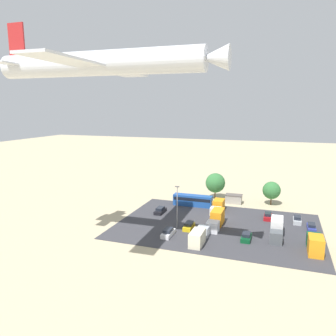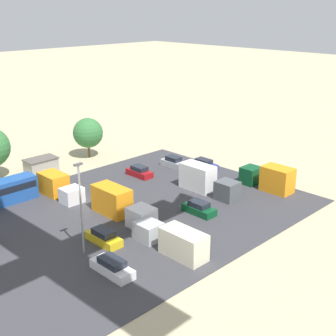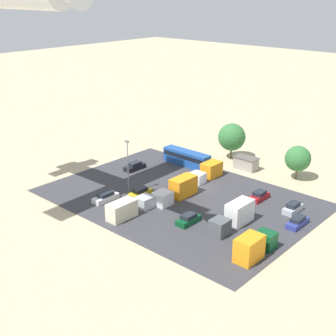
# 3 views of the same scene
# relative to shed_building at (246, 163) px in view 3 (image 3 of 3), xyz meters

# --- Properties ---
(ground_plane) EXTENTS (400.00, 400.00, 0.00)m
(ground_plane) POSITION_rel_shed_building_xyz_m (0.89, 13.45, -1.28)
(ground_plane) COLOR tan
(parking_lot_surface) EXTENTS (45.07, 31.95, 0.08)m
(parking_lot_surface) POSITION_rel_shed_building_xyz_m (0.89, 19.53, -1.24)
(parking_lot_surface) COLOR #38383D
(parking_lot_surface) RESTS_ON ground
(shed_building) EXTENTS (4.70, 2.90, 2.54)m
(shed_building) POSITION_rel_shed_building_xyz_m (0.00, 0.00, 0.00)
(shed_building) COLOR #9E998E
(shed_building) RESTS_ON ground
(bus) EXTENTS (10.72, 2.46, 3.04)m
(bus) POSITION_rel_shed_building_xyz_m (10.25, 6.39, 0.44)
(bus) COLOR #1E4C9E
(bus) RESTS_ON ground
(parked_car_0) EXTENTS (1.88, 4.25, 1.52)m
(parked_car_0) POSITION_rel_shed_building_xyz_m (-6.27, 25.74, -0.56)
(parked_car_0) COLOR #0C4723
(parked_car_0) RESTS_ON ground
(parked_car_1) EXTENTS (1.90, 4.64, 1.52)m
(parked_car_1) POSITION_rel_shed_building_xyz_m (16.48, 15.23, -0.57)
(parked_car_1) COLOR black
(parked_car_1) RESTS_ON ground
(parked_car_2) EXTENTS (1.77, 4.43, 1.54)m
(parked_car_2) POSITION_rel_shed_building_xyz_m (6.46, 23.58, -0.56)
(parked_car_2) COLOR gold
(parked_car_2) RESTS_ON ground
(parked_car_3) EXTENTS (1.82, 4.79, 1.54)m
(parked_car_3) POSITION_rel_shed_building_xyz_m (9.54, 28.91, -0.56)
(parked_car_3) COLOR silver
(parked_car_3) RESTS_ON ground
(parked_car_4) EXTENTS (1.74, 4.53, 1.44)m
(parked_car_4) POSITION_rel_shed_building_xyz_m (-19.26, 15.18, -0.60)
(parked_car_4) COLOR navy
(parked_car_4) RESTS_ON ground
(parked_car_5) EXTENTS (1.79, 4.11, 1.62)m
(parked_car_5) POSITION_rel_shed_building_xyz_m (-16.45, 11.39, -0.52)
(parked_car_5) COLOR #ADB2B7
(parked_car_5) RESTS_ON ground
(parked_car_6) EXTENTS (1.84, 4.20, 1.54)m
(parked_car_6) POSITION_rel_shed_building_xyz_m (-9.82, 10.87, -0.56)
(parked_car_6) COLOR maroon
(parked_car_6) RESTS_ON ground
(parked_truck_0) EXTENTS (2.37, 9.01, 2.83)m
(parked_truck_0) POSITION_rel_shed_building_xyz_m (2.58, 30.07, 0.10)
(parked_truck_0) COLOR #ADB2B7
(parked_truck_0) RESTS_ON ground
(parked_truck_1) EXTENTS (2.43, 8.91, 3.52)m
(parked_truck_1) POSITION_rel_shed_building_xyz_m (-12.03, 21.80, 0.41)
(parked_truck_1) COLOR #4C5156
(parked_truck_1) RESTS_ON ground
(parked_truck_2) EXTENTS (2.60, 7.38, 2.83)m
(parked_truck_2) POSITION_rel_shed_building_xyz_m (2.77, 9.09, 0.10)
(parked_truck_2) COLOR silver
(parked_truck_2) RESTS_ON ground
(parked_truck_3) EXTENTS (2.55, 9.25, 3.34)m
(parked_truck_3) POSITION_rel_shed_building_xyz_m (1.12, 19.77, 0.33)
(parked_truck_3) COLOR silver
(parked_truck_3) RESTS_ON ground
(parked_truck_4) EXTENTS (2.60, 7.51, 3.43)m
(parked_truck_4) POSITION_rel_shed_building_xyz_m (-19.00, 27.25, 0.37)
(parked_truck_4) COLOR #0C4723
(parked_truck_4) RESTS_ON ground
(tree_near_shed) EXTENTS (5.80, 5.80, 7.66)m
(tree_near_shed) POSITION_rel_shed_building_xyz_m (5.98, -3.33, 3.48)
(tree_near_shed) COLOR brown
(tree_near_shed) RESTS_ON ground
(tree_apron_mid) EXTENTS (4.89, 4.89, 6.61)m
(tree_apron_mid) POSITION_rel_shed_building_xyz_m (-10.04, -1.97, 2.88)
(tree_apron_mid) COLOR brown
(tree_apron_mid) RESTS_ON ground
(light_pole_lot_centre) EXTENTS (0.90, 0.28, 9.61)m
(light_pole_lot_centre) POSITION_rel_shed_building_xyz_m (9.19, 23.82, 4.04)
(light_pole_lot_centre) COLOR gray
(light_pole_lot_centre) RESTS_ON ground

